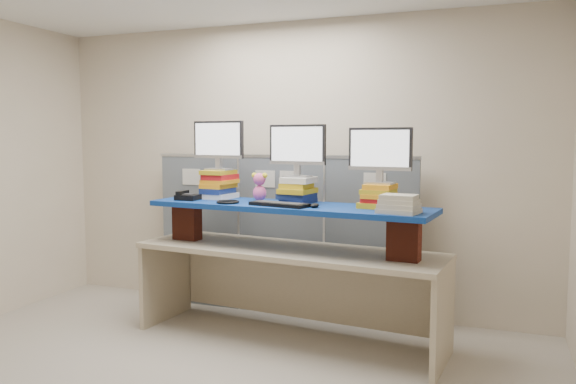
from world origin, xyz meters
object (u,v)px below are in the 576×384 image
at_px(monitor_right, 380,152).
at_px(desk_phone, 187,197).
at_px(desk, 288,267).
at_px(blue_board, 288,207).
at_px(monitor_center, 297,147).
at_px(keyboard, 279,204).
at_px(monitor_left, 218,142).

distance_m(monitor_right, desk_phone, 1.72).
height_order(desk, blue_board, blue_board).
bearing_deg(desk, monitor_center, 76.83).
distance_m(desk, blue_board, 0.50).
bearing_deg(monitor_right, desk_phone, -172.31).
distance_m(blue_board, keyboard, 0.15).
xyz_separation_m(monitor_center, monitor_right, (0.70, -0.07, -0.03)).
height_order(monitor_left, desk_phone, monitor_left).
bearing_deg(keyboard, monitor_left, 167.83).
distance_m(monitor_center, keyboard, 0.52).
xyz_separation_m(blue_board, monitor_left, (-0.73, 0.19, 0.52)).
distance_m(monitor_left, keyboard, 0.93).
relative_size(blue_board, keyboard, 4.59).
bearing_deg(monitor_center, keyboard, -96.70).
bearing_deg(blue_board, monitor_right, 9.17).
bearing_deg(desk_phone, keyboard, -9.21).
relative_size(monitor_right, keyboard, 0.97).
height_order(monitor_center, desk_phone, monitor_center).
bearing_deg(monitor_right, blue_board, -170.83).
relative_size(blue_board, monitor_left, 4.75).
height_order(monitor_left, monitor_center, monitor_left).
height_order(desk, keyboard, keyboard).
relative_size(desk, monitor_left, 5.27).
relative_size(desk, monitor_right, 5.27).
distance_m(desk, keyboard, 0.56).
bearing_deg(desk, keyboard, -91.37).
relative_size(blue_board, monitor_center, 4.75).
bearing_deg(monitor_center, monitor_left, 180.00).
distance_m(desk, monitor_left, 1.27).
height_order(blue_board, monitor_center, monitor_center).
bearing_deg(keyboard, blue_board, 96.13).
xyz_separation_m(desk, keyboard, (-0.02, -0.15, 0.54)).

